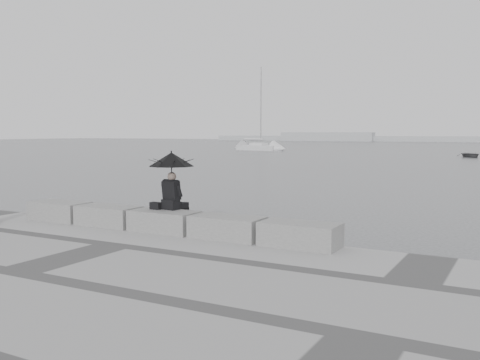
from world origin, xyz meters
The scene contains 11 objects.
ground centered at (0.00, 0.00, 0.00)m, with size 360.00×360.00×0.00m, color #3F4244.
stone_block_far_left centered at (-3.40, -0.45, 0.75)m, with size 1.60×0.80×0.50m, color slate.
stone_block_left centered at (-1.70, -0.45, 0.75)m, with size 1.60×0.80×0.50m, color slate.
stone_block_centre centered at (0.00, -0.45, 0.75)m, with size 1.60×0.80×0.50m, color slate.
stone_block_right centered at (1.70, -0.45, 0.75)m, with size 1.60×0.80×0.50m, color slate.
stone_block_far_right centered at (3.40, -0.45, 0.75)m, with size 1.60×0.80×0.50m, color slate.
seated_person centered at (0.01, -0.16, 1.99)m, with size 1.10×1.10×1.39m.
bag centered at (-0.32, -0.35, 1.08)m, with size 0.26×0.15×0.17m, color black.
distant_landmass centered at (-8.14, 154.51, 0.90)m, with size 180.00×8.00×2.80m.
sailboat_left centered at (-30.00, 64.12, 0.53)m, with size 7.40×3.64×12.90m.
dinghy centered at (1.40, 55.15, 0.29)m, with size 3.46×1.46×0.59m, color slate.
Camera 1 is at (7.45, -10.39, 2.82)m, focal length 40.00 mm.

